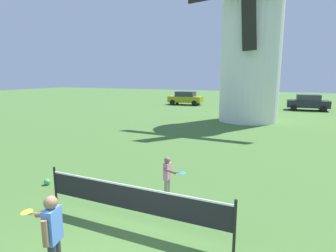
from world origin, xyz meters
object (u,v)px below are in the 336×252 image
(tennis_net, at_px, (132,198))
(parked_car_black, at_px, (308,102))
(parked_car_mustard, at_px, (185,98))
(windmill, at_px, (251,36))
(stray_ball, at_px, (47,182))
(parked_car_green, at_px, (244,101))
(player_far, at_px, (168,175))
(player_near, at_px, (52,232))

(tennis_net, bearing_deg, parked_car_black, 79.79)
(parked_car_mustard, bearing_deg, windmill, -47.32)
(stray_ball, bearing_deg, windmill, 76.01)
(windmill, height_order, parked_car_green, windmill)
(parked_car_green, bearing_deg, stray_ball, -95.43)
(tennis_net, bearing_deg, windmill, 89.59)
(player_far, height_order, parked_car_green, parked_car_green)
(parked_car_green, relative_size, parked_car_black, 1.08)
(player_near, bearing_deg, parked_car_mustard, 106.18)
(parked_car_green, bearing_deg, tennis_net, -86.62)
(stray_ball, bearing_deg, player_far, 11.10)
(windmill, bearing_deg, player_near, -91.48)
(windmill, relative_size, tennis_net, 2.79)
(parked_car_green, bearing_deg, parked_car_black, 6.64)
(windmill, height_order, tennis_net, windmill)
(parked_car_green, bearing_deg, windmill, -79.30)
(windmill, height_order, player_far, windmill)
(parked_car_mustard, distance_m, parked_car_green, 6.96)
(player_near, bearing_deg, player_far, 82.85)
(parked_car_black, bearing_deg, parked_car_green, -173.36)
(player_near, relative_size, parked_car_black, 0.38)
(tennis_net, bearing_deg, player_near, -100.52)
(player_far, bearing_deg, parked_car_green, 93.89)
(stray_ball, bearing_deg, player_near, -40.83)
(player_near, xyz_separation_m, parked_car_green, (-1.12, 26.89, -0.03))
(tennis_net, bearing_deg, stray_ball, 164.98)
(windmill, relative_size, player_far, 11.11)
(windmill, bearing_deg, tennis_net, -90.41)
(windmill, bearing_deg, stray_ball, -103.99)
(windmill, xyz_separation_m, tennis_net, (-0.12, -16.53, -5.56))
(windmill, relative_size, parked_car_black, 3.35)
(stray_ball, bearing_deg, tennis_net, -15.02)
(player_near, xyz_separation_m, player_far, (0.46, 3.69, -0.17))
(player_near, relative_size, parked_car_green, 0.35)
(tennis_net, bearing_deg, player_far, 86.58)
(stray_ball, distance_m, parked_car_green, 24.08)
(parked_car_mustard, height_order, parked_car_green, same)
(stray_ball, bearing_deg, parked_car_mustard, 100.61)
(windmill, xyz_separation_m, parked_car_green, (-1.59, 8.43, -5.43))
(windmill, bearing_deg, parked_car_green, 100.70)
(tennis_net, height_order, stray_ball, tennis_net)
(player_far, bearing_deg, parked_car_mustard, 109.49)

